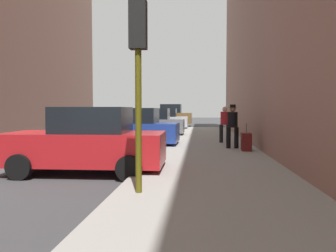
# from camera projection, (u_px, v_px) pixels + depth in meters

# --- Properties ---
(ground_plane) EXTENTS (120.00, 120.00, 0.00)m
(ground_plane) POSITION_uv_depth(u_px,v_px,m) (8.00, 168.00, 9.71)
(ground_plane) COLOR #38383A
(sidewalk) EXTENTS (4.00, 40.00, 0.15)m
(sidewalk) POSITION_uv_depth(u_px,v_px,m) (212.00, 169.00, 9.14)
(sidewalk) COLOR gray
(sidewalk) RESTS_ON ground_plane
(parked_red_hatchback) EXTENTS (4.23, 2.12, 1.79)m
(parked_red_hatchback) POSITION_uv_depth(u_px,v_px,m) (87.00, 142.00, 8.79)
(parked_red_hatchback) COLOR #B2191E
(parked_red_hatchback) RESTS_ON ground_plane
(parked_blue_sedan) EXTENTS (4.26, 2.18, 1.79)m
(parked_blue_sedan) POSITION_uv_depth(u_px,v_px,m) (133.00, 129.00, 14.86)
(parked_blue_sedan) COLOR navy
(parked_blue_sedan) RESTS_ON ground_plane
(parked_gray_coupe) EXTENTS (4.21, 2.09, 1.79)m
(parked_gray_coupe) POSITION_uv_depth(u_px,v_px,m) (151.00, 123.00, 20.72)
(parked_gray_coupe) COLOR slate
(parked_gray_coupe) RESTS_ON ground_plane
(parked_silver_sedan) EXTENTS (4.20, 2.07, 1.79)m
(parked_silver_sedan) POSITION_uv_depth(u_px,v_px,m) (163.00, 120.00, 27.58)
(parked_silver_sedan) COLOR #B7BABF
(parked_silver_sedan) RESTS_ON ground_plane
(parked_bronze_suv) EXTENTS (4.64, 2.15, 2.25)m
(parked_bronze_suv) POSITION_uv_depth(u_px,v_px,m) (170.00, 116.00, 33.54)
(parked_bronze_suv) COLOR brown
(parked_bronze_suv) RESTS_ON ground_plane
(fire_hydrant) EXTENTS (0.42, 0.22, 0.70)m
(fire_hydrant) POSITION_uv_depth(u_px,v_px,m) (174.00, 135.00, 15.93)
(fire_hydrant) COLOR red
(fire_hydrant) RESTS_ON sidewalk
(traffic_light) EXTENTS (0.32, 0.32, 3.60)m
(traffic_light) POSITION_uv_depth(u_px,v_px,m) (138.00, 54.00, 6.10)
(traffic_light) COLOR #514C0F
(traffic_light) RESTS_ON sidewalk
(pedestrian_with_fedora) EXTENTS (0.52, 0.44, 1.78)m
(pedestrian_with_fedora) POSITION_uv_depth(u_px,v_px,m) (233.00, 124.00, 13.23)
(pedestrian_with_fedora) COLOR black
(pedestrian_with_fedora) RESTS_ON sidewalk
(pedestrian_in_red_jacket) EXTENTS (0.51, 0.43, 1.71)m
(pedestrian_in_red_jacket) POSITION_uv_depth(u_px,v_px,m) (225.00, 122.00, 15.56)
(pedestrian_in_red_jacket) COLOR black
(pedestrian_in_red_jacket) RESTS_ON sidewalk
(rolling_suitcase) EXTENTS (0.37, 0.57, 1.04)m
(rolling_suitcase) POSITION_uv_depth(u_px,v_px,m) (246.00, 142.00, 12.50)
(rolling_suitcase) COLOR #591414
(rolling_suitcase) RESTS_ON sidewalk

